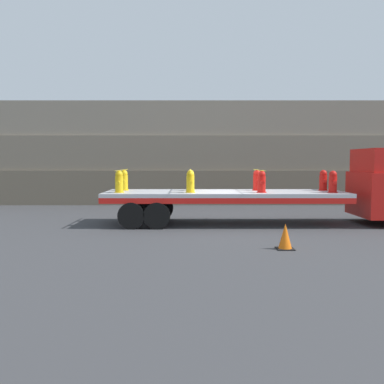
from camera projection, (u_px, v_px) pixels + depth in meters
The scene contains 15 objects.
ground_plane at pixel (223, 224), 16.13m from camera, with size 120.00×120.00×0.00m, color #38383A.
rock_cliff at pixel (212, 153), 24.29m from camera, with size 60.00×3.30×5.59m.
flatbed_trailer at pixel (205, 198), 16.06m from camera, with size 8.94×2.66×1.23m.
fire_hydrant_yellow_near_0 at pixel (118, 182), 15.44m from camera, with size 0.36×0.56×0.79m.
fire_hydrant_yellow_far_0 at pixel (122, 181), 16.56m from camera, with size 0.36×0.56×0.79m.
fire_hydrant_yellow_near_1 at pixel (189, 182), 15.45m from camera, with size 0.36×0.56×0.79m.
fire_hydrant_yellow_far_1 at pixel (189, 181), 16.57m from camera, with size 0.36×0.56×0.79m.
fire_hydrant_red_near_2 at pixel (260, 182), 15.46m from camera, with size 0.36×0.56×0.79m.
fire_hydrant_red_far_2 at pixel (255, 181), 16.58m from camera, with size 0.36×0.56×0.79m.
fire_hydrant_red_near_3 at pixel (331, 182), 15.47m from camera, with size 0.36×0.56×0.79m.
fire_hydrant_red_far_3 at pixel (321, 181), 16.59m from camera, with size 0.36×0.56×0.79m.
cargo_strap_rear at pixel (120, 170), 15.97m from camera, with size 0.05×2.77×0.01m.
cargo_strap_middle at pixel (189, 170), 15.98m from camera, with size 0.05×2.77×0.01m.
cargo_strap_front at pixel (258, 170), 15.99m from camera, with size 0.05×2.77×0.01m.
traffic_cone at pixel (284, 237), 11.52m from camera, with size 0.47×0.47×0.70m.
Camera 1 is at (-1.23, -16.00, 2.39)m, focal length 40.00 mm.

